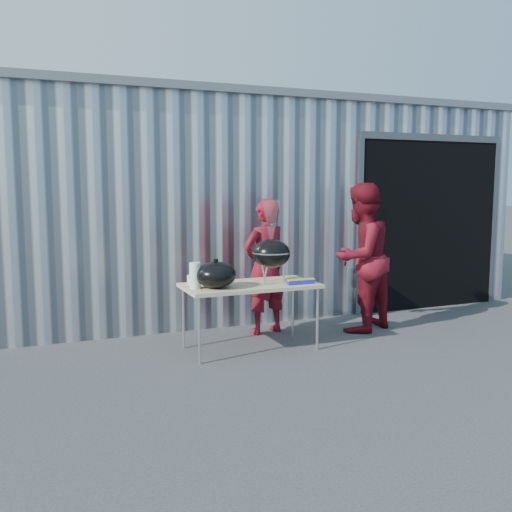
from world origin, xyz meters
name	(u,v)px	position (x,y,z in m)	size (l,w,h in m)	color
ground	(275,365)	(0.00, 0.00, 0.00)	(80.00, 80.00, 0.00)	#363638
building	(218,203)	(0.92, 4.59, 1.54)	(8.20, 6.20, 3.10)	silver
folding_table	(250,287)	(-0.03, 0.64, 0.71)	(1.50, 0.75, 0.75)	tan
kettle_grill	(271,246)	(0.22, 0.60, 1.17)	(0.44, 0.44, 0.94)	black
grill_lid	(216,275)	(-0.46, 0.54, 0.89)	(0.44, 0.44, 0.32)	black
paper_towels	(195,276)	(-0.68, 0.59, 0.89)	(0.12, 0.12, 0.28)	white
white_tub	(198,280)	(-0.58, 0.85, 0.80)	(0.20, 0.15, 0.10)	white
foil_box	(301,282)	(0.49, 0.39, 0.78)	(0.32, 0.06, 0.06)	#1A26AC
person_cook	(265,267)	(0.41, 1.24, 0.84)	(0.61, 0.40, 1.69)	maroon
person_bystander	(361,257)	(1.59, 0.90, 0.94)	(0.91, 0.71, 1.88)	maroon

